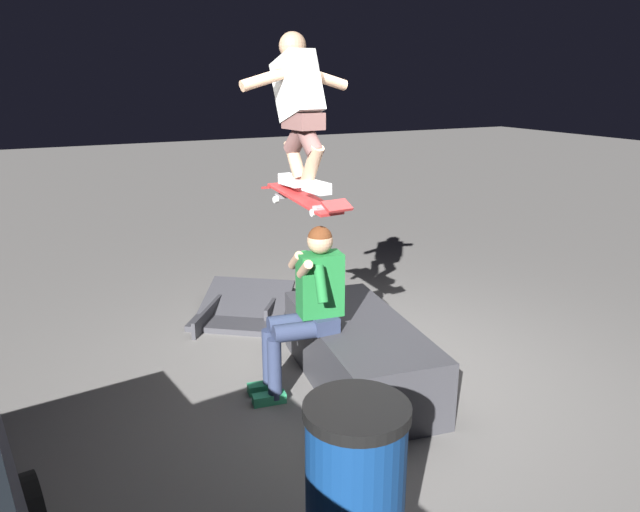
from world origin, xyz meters
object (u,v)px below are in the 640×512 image
person_sitting_on_ledge (307,302)px  kicker_ramp (243,311)px  skater_airborne (299,104)px  skateboard (304,198)px  ledge_box_main (359,353)px  trash_bin (355,495)px

person_sitting_on_ledge → kicker_ramp: (1.74, -0.07, -0.72)m
kicker_ramp → skater_airborne: bearing=178.0°
skateboard → skater_airborne: skater_airborne is taller
ledge_box_main → skateboard: size_ratio=1.73×
person_sitting_on_ledge → trash_bin: 1.95m
skateboard → skater_airborne: size_ratio=0.92×
skater_airborne → trash_bin: (-1.96, 0.62, -1.77)m
ledge_box_main → skateboard: 1.38m
person_sitting_on_ledge → skateboard: 0.81m
kicker_ramp → trash_bin: size_ratio=1.35×
kicker_ramp → person_sitting_on_ledge: bearing=177.6°
ledge_box_main → skater_airborne: skater_airborne is taller
person_sitting_on_ledge → kicker_ramp: bearing=-2.4°
ledge_box_main → kicker_ramp: size_ratio=1.33×
skateboard → trash_bin: (-1.91, 0.63, -1.08)m
skater_airborne → trash_bin: skater_airborne is taller
ledge_box_main → kicker_ramp: ledge_box_main is taller
skateboard → trash_bin: 2.28m
person_sitting_on_ledge → skateboard: bearing=-14.4°
skater_airborne → kicker_ramp: skater_airborne is taller
skateboard → ledge_box_main: bearing=-108.8°
person_sitting_on_ledge → ledge_box_main: bearing=-98.3°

